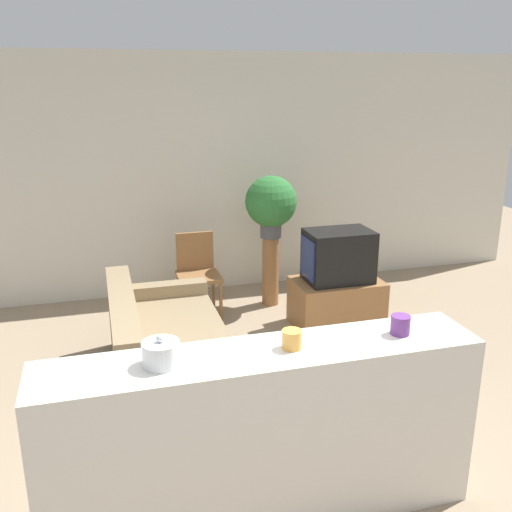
% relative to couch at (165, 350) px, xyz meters
% --- Properties ---
extents(ground_plane, '(14.00, 14.00, 0.00)m').
position_rel_couch_xyz_m(ground_plane, '(0.34, -1.31, -0.28)').
color(ground_plane, gray).
extents(wall_back, '(9.00, 0.06, 2.70)m').
position_rel_couch_xyz_m(wall_back, '(0.34, 2.12, 1.07)').
color(wall_back, beige).
rests_on(wall_back, ground_plane).
extents(couch, '(0.91, 1.66, 0.77)m').
position_rel_couch_xyz_m(couch, '(0.00, 0.00, 0.00)').
color(couch, '#847051').
rests_on(couch, ground_plane).
extents(tv_stand, '(0.88, 0.56, 0.48)m').
position_rel_couch_xyz_m(tv_stand, '(1.81, 0.68, -0.05)').
color(tv_stand, olive).
rests_on(tv_stand, ground_plane).
extents(television, '(0.66, 0.44, 0.51)m').
position_rel_couch_xyz_m(television, '(1.80, 0.68, 0.45)').
color(television, black).
rests_on(television, tv_stand).
extents(wooden_chair, '(0.44, 0.44, 0.85)m').
position_rel_couch_xyz_m(wooden_chair, '(0.52, 1.40, 0.20)').
color(wooden_chair, olive).
rests_on(wooden_chair, ground_plane).
extents(plant_stand, '(0.18, 0.18, 0.77)m').
position_rel_couch_xyz_m(plant_stand, '(1.34, 1.41, 0.10)').
color(plant_stand, olive).
rests_on(plant_stand, ground_plane).
extents(potted_plant, '(0.55, 0.55, 0.67)m').
position_rel_couch_xyz_m(potted_plant, '(1.34, 1.41, 0.86)').
color(potted_plant, '#4C4C51').
rests_on(potted_plant, plant_stand).
extents(foreground_counter, '(2.39, 0.44, 1.03)m').
position_rel_couch_xyz_m(foreground_counter, '(0.34, -1.67, 0.23)').
color(foreground_counter, silver).
rests_on(foreground_counter, ground_plane).
extents(decorative_bowl, '(0.19, 0.19, 0.17)m').
position_rel_couch_xyz_m(decorative_bowl, '(-0.20, -1.67, 0.81)').
color(decorative_bowl, silver).
rests_on(decorative_bowl, foreground_counter).
extents(candle_jar, '(0.11, 0.11, 0.10)m').
position_rel_couch_xyz_m(candle_jar, '(0.49, -1.67, 0.80)').
color(candle_jar, gold).
rests_on(candle_jar, foreground_counter).
extents(coffee_tin, '(0.11, 0.11, 0.11)m').
position_rel_couch_xyz_m(coffee_tin, '(1.13, -1.67, 0.80)').
color(coffee_tin, '#66337F').
rests_on(coffee_tin, foreground_counter).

